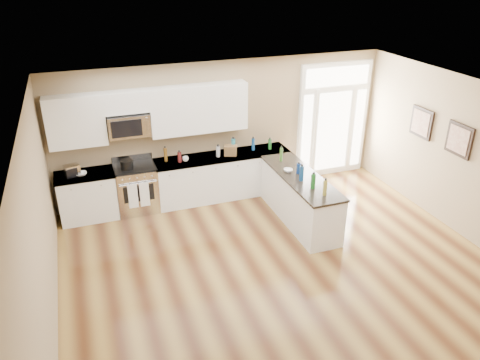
% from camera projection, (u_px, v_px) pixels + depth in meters
% --- Properties ---
extents(ground, '(8.00, 8.00, 0.00)m').
position_uv_depth(ground, '(308.00, 302.00, 6.92)').
color(ground, '#4B2915').
extents(room_shell, '(8.00, 8.00, 8.00)m').
position_uv_depth(room_shell, '(317.00, 201.00, 6.18)').
color(room_shell, '#96805F').
rests_on(room_shell, ground).
extents(back_cabinet_left, '(1.10, 0.66, 0.94)m').
position_uv_depth(back_cabinet_left, '(88.00, 197.00, 8.99)').
color(back_cabinet_left, white).
rests_on(back_cabinet_left, ground).
extents(back_cabinet_right, '(2.85, 0.66, 0.94)m').
position_uv_depth(back_cabinet_right, '(222.00, 177.00, 9.82)').
color(back_cabinet_right, white).
rests_on(back_cabinet_right, ground).
extents(peninsula_cabinet, '(0.69, 2.32, 0.94)m').
position_uv_depth(peninsula_cabinet, '(299.00, 200.00, 8.91)').
color(peninsula_cabinet, white).
rests_on(peninsula_cabinet, ground).
extents(upper_cabinet_left, '(1.04, 0.33, 0.95)m').
position_uv_depth(upper_cabinet_left, '(75.00, 121.00, 8.47)').
color(upper_cabinet_left, white).
rests_on(upper_cabinet_left, room_shell).
extents(upper_cabinet_right, '(1.94, 0.33, 0.95)m').
position_uv_depth(upper_cabinet_right, '(199.00, 109.00, 9.17)').
color(upper_cabinet_right, white).
rests_on(upper_cabinet_right, room_shell).
extents(upper_cabinet_short, '(0.82, 0.33, 0.40)m').
position_uv_depth(upper_cabinet_short, '(126.00, 102.00, 8.63)').
color(upper_cabinet_short, white).
rests_on(upper_cabinet_short, room_shell).
extents(microwave, '(0.78, 0.41, 0.42)m').
position_uv_depth(microwave, '(129.00, 125.00, 8.79)').
color(microwave, silver).
rests_on(microwave, room_shell).
extents(entry_door, '(1.70, 0.10, 2.60)m').
position_uv_depth(entry_door, '(333.00, 120.00, 10.49)').
color(entry_door, white).
rests_on(entry_door, ground).
extents(wall_art_near, '(0.05, 0.58, 0.58)m').
position_uv_depth(wall_art_near, '(421.00, 123.00, 9.10)').
color(wall_art_near, black).
rests_on(wall_art_near, room_shell).
extents(wall_art_far, '(0.05, 0.58, 0.58)m').
position_uv_depth(wall_art_far, '(459.00, 140.00, 8.25)').
color(wall_art_far, black).
rests_on(wall_art_far, room_shell).
extents(kitchen_range, '(0.79, 0.70, 1.08)m').
position_uv_depth(kitchen_range, '(137.00, 188.00, 9.26)').
color(kitchen_range, silver).
rests_on(kitchen_range, ground).
extents(stockpot, '(0.26, 0.26, 0.19)m').
position_uv_depth(stockpot, '(127.00, 164.00, 8.93)').
color(stockpot, black).
rests_on(stockpot, kitchen_range).
extents(toaster_oven, '(0.31, 0.27, 0.22)m').
position_uv_depth(toaster_oven, '(72.00, 171.00, 8.63)').
color(toaster_oven, silver).
rests_on(toaster_oven, back_cabinet_left).
extents(cardboard_box, '(0.30, 0.26, 0.20)m').
position_uv_depth(cardboard_box, '(230.00, 150.00, 9.56)').
color(cardboard_box, brown).
rests_on(cardboard_box, back_cabinet_right).
extents(bowl_left, '(0.23, 0.23, 0.05)m').
position_uv_depth(bowl_left, '(81.00, 174.00, 8.70)').
color(bowl_left, white).
rests_on(bowl_left, back_cabinet_left).
extents(bowl_peninsula, '(0.23, 0.23, 0.05)m').
position_uv_depth(bowl_peninsula, '(288.00, 170.00, 8.85)').
color(bowl_peninsula, white).
rests_on(bowl_peninsula, peninsula_cabinet).
extents(cup_counter, '(0.13, 0.13, 0.09)m').
position_uv_depth(cup_counter, '(186.00, 159.00, 9.29)').
color(cup_counter, white).
rests_on(cup_counter, back_cabinet_right).
extents(counter_bottles, '(2.33, 2.44, 0.32)m').
position_uv_depth(counter_bottles, '(258.00, 160.00, 9.03)').
color(counter_bottles, '#19591E').
rests_on(counter_bottles, back_cabinet_right).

